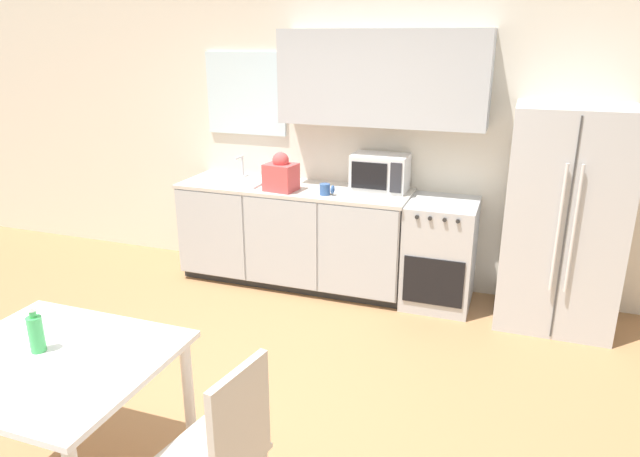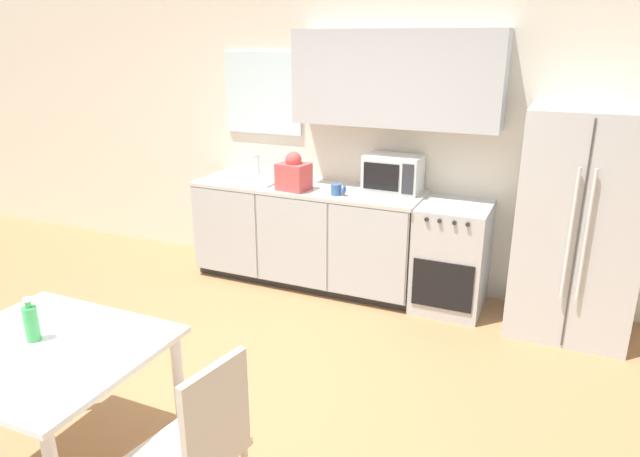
{
  "view_description": "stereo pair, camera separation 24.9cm",
  "coord_description": "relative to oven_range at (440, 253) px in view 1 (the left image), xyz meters",
  "views": [
    {
      "loc": [
        1.49,
        -2.58,
        2.18
      ],
      "look_at": [
        0.37,
        0.57,
        1.05
      ],
      "focal_mm": 32.0,
      "sensor_mm": 36.0,
      "label": 1
    },
    {
      "loc": [
        1.72,
        -2.49,
        2.18
      ],
      "look_at": [
        0.37,
        0.57,
        1.05
      ],
      "focal_mm": 32.0,
      "sensor_mm": 36.0,
      "label": 2
    }
  ],
  "objects": [
    {
      "name": "drink_bottle",
      "position": [
        -1.48,
        -2.79,
        0.43
      ],
      "size": [
        0.07,
        0.07,
        0.23
      ],
      "color": "#3FB259",
      "rests_on": "dining_table"
    },
    {
      "name": "grocery_bag_0",
      "position": [
        -1.37,
        -0.16,
        0.61
      ],
      "size": [
        0.28,
        0.25,
        0.33
      ],
      "rotation": [
        0.0,
        0.0,
        -0.13
      ],
      "color": "#D14C4C",
      "rests_on": "kitchen_counter"
    },
    {
      "name": "coffee_mug",
      "position": [
        -0.96,
        -0.18,
        0.52
      ],
      "size": [
        0.12,
        0.09,
        0.09
      ],
      "color": "#335999",
      "rests_on": "kitchen_counter"
    },
    {
      "name": "refrigerator",
      "position": [
        0.91,
        -0.03,
        0.41
      ],
      "size": [
        0.85,
        0.72,
        1.71
      ],
      "color": "silver",
      "rests_on": "ground_plane"
    },
    {
      "name": "kitchen_counter",
      "position": [
        -1.32,
        -0.01,
        0.02
      ],
      "size": [
        2.09,
        0.65,
        0.92
      ],
      "color": "#333333",
      "rests_on": "ground_plane"
    },
    {
      "name": "microwave",
      "position": [
        -0.57,
        0.13,
        0.63
      ],
      "size": [
        0.48,
        0.31,
        0.31
      ],
      "color": "silver",
      "rests_on": "kitchen_counter"
    },
    {
      "name": "dining_table",
      "position": [
        -1.39,
        -2.83,
        0.22
      ],
      "size": [
        1.04,
        0.92,
        0.78
      ],
      "color": "white",
      "rests_on": "ground_plane"
    },
    {
      "name": "wall_back",
      "position": [
        -0.89,
        0.31,
        1.0
      ],
      "size": [
        12.0,
        0.38,
        2.7
      ],
      "color": "beige",
      "rests_on": "ground_plane"
    },
    {
      "name": "kitchen_sink",
      "position": [
        -1.91,
        0.0,
        0.48
      ],
      "size": [
        0.6,
        0.42,
        0.21
      ],
      "color": "#B7BABC",
      "rests_on": "kitchen_counter"
    },
    {
      "name": "oven_range",
      "position": [
        0.0,
        0.0,
        0.0
      ],
      "size": [
        0.56,
        0.64,
        0.9
      ],
      "color": "#B7BABC",
      "rests_on": "ground_plane"
    },
    {
      "name": "dining_chair_side",
      "position": [
        -0.49,
        -2.82,
        0.09
      ],
      "size": [
        0.46,
        0.46,
        0.93
      ],
      "rotation": [
        0.0,
        0.0,
        1.4
      ],
      "color": "beige",
      "rests_on": "ground_plane"
    },
    {
      "name": "ground_plane",
      "position": [
        -0.94,
        -1.98,
        -0.45
      ],
      "size": [
        12.0,
        12.0,
        0.0
      ],
      "primitive_type": "plane",
      "color": "#9E7047"
    }
  ]
}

